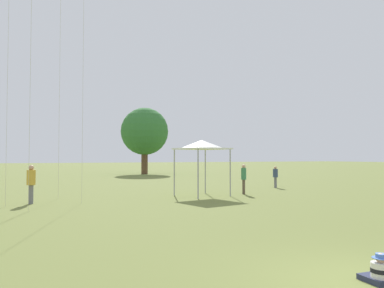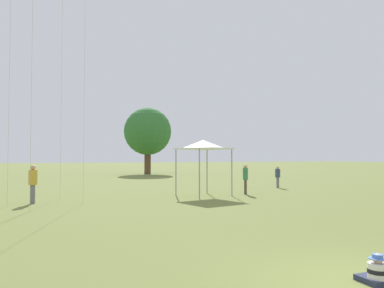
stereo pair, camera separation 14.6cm
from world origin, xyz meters
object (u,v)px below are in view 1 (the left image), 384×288
person_standing_2 (275,175)px  person_standing_3 (31,181)px  distant_tree_1 (145,132)px  seated_toddler (380,271)px  person_standing_4 (244,176)px  canopy_tent (202,145)px

person_standing_2 → person_standing_3: person_standing_3 is taller
distant_tree_1 → seated_toddler: bearing=-102.8°
seated_toddler → person_standing_2: size_ratio=0.36×
person_standing_4 → canopy_tent: 3.21m
seated_toddler → canopy_tent: canopy_tent is taller
seated_toddler → distant_tree_1: bearing=81.8°
seated_toddler → canopy_tent: bearing=79.6°
person_standing_3 → distant_tree_1: distant_tree_1 is taller
person_standing_2 → person_standing_4: size_ratio=0.87×
seated_toddler → distant_tree_1: size_ratio=0.06×
person_standing_2 → distant_tree_1: (-1.55, 25.38, 4.68)m
seated_toddler → person_standing_2: (11.22, 17.27, 0.71)m
person_standing_3 → canopy_tent: bearing=-68.3°
person_standing_3 → distant_tree_1: bearing=-4.9°
person_standing_4 → person_standing_3: bearing=-17.4°
person_standing_2 → canopy_tent: size_ratio=0.48×
person_standing_2 → person_standing_3: 16.51m
person_standing_4 → distant_tree_1: bearing=-111.4°
person_standing_2 → person_standing_4: person_standing_4 is taller
seated_toddler → person_standing_4: (6.52, 14.24, 0.88)m
seated_toddler → distant_tree_1: distant_tree_1 is taller
person_standing_4 → seated_toddler: bearing=50.3°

